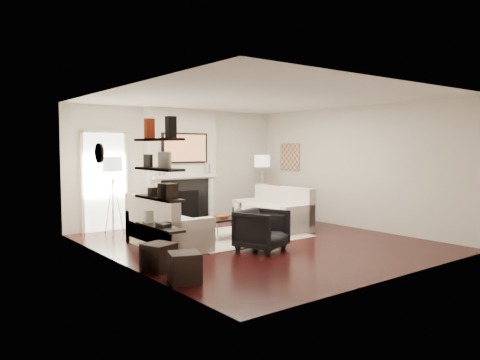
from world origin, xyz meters
TOP-DOWN VIEW (x-y plane):
  - room_envelope at (0.00, 0.00)m, footprint 6.00×6.00m
  - chimney_breast at (0.00, 2.88)m, footprint 1.80×0.25m
  - fireplace_surround at (0.00, 2.74)m, footprint 1.30×0.02m
  - firebox at (0.00, 2.73)m, footprint 0.75×0.02m
  - mantel_pilaster_l at (-0.72, 2.71)m, footprint 0.12×0.08m
  - mantel_pilaster_r at (0.72, 2.71)m, footprint 0.12×0.08m
  - mantel_shelf at (0.00, 2.69)m, footprint 1.70×0.18m
  - tv_body at (0.00, 2.71)m, footprint 1.20×0.06m
  - tv_screen at (0.00, 2.68)m, footprint 1.10×0.00m
  - candlestick_l_tall at (-0.55, 2.70)m, footprint 0.04×0.04m
  - candlestick_l_short at (-0.68, 2.70)m, footprint 0.04×0.04m
  - candlestick_r_tall at (0.55, 2.70)m, footprint 0.04×0.04m
  - candlestick_r_short at (0.68, 2.70)m, footprint 0.04×0.04m
  - hallway_panel at (-1.85, 2.98)m, footprint 0.90×0.02m
  - door_trim_l at (-2.33, 2.96)m, footprint 0.06×0.06m
  - door_trim_r at (-1.37, 2.96)m, footprint 0.06×0.06m
  - door_trim_top at (-1.85, 2.96)m, footprint 1.02×0.06m
  - rug at (0.01, 0.73)m, footprint 2.60×2.00m
  - loveseat_left_base at (-1.55, 0.72)m, footprint 0.85×1.80m
  - loveseat_left_back at (-1.89, 0.72)m, footprint 0.18×1.80m
  - loveseat_left_arm_n at (-1.55, -0.09)m, footprint 0.85×0.18m
  - loveseat_left_arm_s at (-1.55, 1.53)m, footprint 0.85×0.18m
  - loveseat_left_cushion at (-1.50, 0.72)m, footprint 0.63×1.44m
  - pillow_left_orange at (-1.89, 1.02)m, footprint 0.10×0.42m
  - pillow_left_charcoal at (-1.89, 0.42)m, footprint 0.10×0.40m
  - loveseat_right_base at (1.16, 0.96)m, footprint 0.85×1.80m
  - loveseat_right_back at (1.49, 0.96)m, footprint 0.18×1.80m
  - loveseat_right_arm_n at (1.16, 0.15)m, footprint 0.85×0.18m
  - loveseat_right_arm_s at (1.16, 1.77)m, footprint 0.85×0.18m
  - loveseat_right_cushion at (1.11, 0.96)m, footprint 0.63×1.44m
  - pillow_right_orange at (1.49, 1.26)m, footprint 0.10×0.42m
  - pillow_right_charcoal at (1.49, 0.66)m, footprint 0.10×0.40m
  - coffee_table at (-0.15, 0.67)m, footprint 1.10×0.55m
  - coffee_leg_nw at (-0.65, 0.45)m, footprint 0.02×0.02m
  - coffee_leg_ne at (0.35, 0.45)m, footprint 0.02×0.02m
  - coffee_leg_sw at (-0.65, 0.89)m, footprint 0.02×0.02m
  - coffee_leg_se at (0.35, 0.89)m, footprint 0.02×0.02m
  - hurricane_glass at (-0.00, 0.67)m, footprint 0.16×0.16m
  - hurricane_candle at (-0.00, 0.67)m, footprint 0.11×0.11m
  - copper_bowl at (-0.40, 0.67)m, footprint 0.31×0.31m
  - armchair at (-0.39, -0.54)m, footprint 0.95×0.93m
  - lamp_left_post at (-1.85, 2.50)m, footprint 0.02×0.02m
  - lamp_left_shade at (-1.85, 2.50)m, footprint 0.40×0.40m
  - lamp_left_leg_a at (-1.74, 2.50)m, footprint 0.25×0.02m
  - lamp_left_leg_b at (-1.91, 2.60)m, footprint 0.14×0.22m
  - lamp_left_leg_c at (-1.91, 2.41)m, footprint 0.14×0.22m
  - lamp_right_post at (2.05, 2.35)m, footprint 0.02×0.02m
  - lamp_right_shade at (2.05, 2.35)m, footprint 0.40×0.40m
  - lamp_right_leg_a at (2.16, 2.35)m, footprint 0.25×0.02m
  - lamp_right_leg_b at (2.00, 2.45)m, footprint 0.14×0.22m
  - lamp_right_leg_c at (1.99, 2.26)m, footprint 0.14×0.22m
  - console_top at (2.57, 1.76)m, footprint 0.35×1.20m
  - console_leg_n at (2.57, 1.21)m, footprint 0.30×0.04m
  - console_leg_s at (2.57, 2.31)m, footprint 0.30×0.04m
  - wall_art at (2.73, 2.05)m, footprint 0.03×0.70m
  - shelf_bottom at (-2.62, -1.00)m, footprint 0.25×1.00m
  - shelf_lower at (-2.62, -1.00)m, footprint 0.25×1.00m
  - shelf_upper at (-2.62, -1.00)m, footprint 0.25×1.00m
  - shelf_top at (-2.62, -1.00)m, footprint 0.25×1.00m
  - decor_magfile_a at (-2.62, -1.35)m, footprint 0.12×0.10m
  - decor_magfile_b at (-2.62, -0.74)m, footprint 0.12×0.10m
  - decor_frame_a at (-2.62, -1.16)m, footprint 0.04×0.30m
  - decor_frame_b at (-2.62, -0.68)m, footprint 0.04×0.22m
  - decor_wine_rack at (-2.62, -1.25)m, footprint 0.18×0.25m
  - decor_box_small at (-2.62, -0.86)m, footprint 0.15×0.12m
  - decor_books at (-2.62, -1.12)m, footprint 0.14×0.20m
  - decor_box_tall at (-2.62, -0.68)m, footprint 0.10×0.10m
  - clock_rim at (-2.73, 0.90)m, footprint 0.04×0.34m
  - clock_face at (-2.71, 0.90)m, footprint 0.01×0.29m
  - ottoman_near at (-2.47, -0.68)m, footprint 0.50×0.50m
  - ottoman_far at (-2.47, -1.41)m, footprint 0.51×0.51m

SIDE VIEW (x-z plane):
  - rug at x=0.01m, z-range 0.00..0.01m
  - coffee_leg_nw at x=-0.65m, z-range 0.00..0.38m
  - coffee_leg_ne at x=0.35m, z-range 0.00..0.38m
  - coffee_leg_sw at x=-0.65m, z-range 0.00..0.38m
  - coffee_leg_se at x=0.35m, z-range 0.00..0.38m
  - ottoman_near at x=-2.47m, z-range 0.00..0.40m
  - ottoman_far at x=-2.47m, z-range 0.00..0.40m
  - loveseat_left_base at x=-1.55m, z-range 0.00..0.42m
  - loveseat_right_base at x=1.16m, z-range 0.00..0.42m
  - loveseat_left_arm_n at x=-1.55m, z-range 0.00..0.60m
  - loveseat_left_arm_s at x=-1.55m, z-range 0.00..0.60m
  - loveseat_right_arm_n at x=1.16m, z-range 0.00..0.60m
  - loveseat_right_arm_s at x=1.16m, z-range 0.00..0.60m
  - console_leg_n at x=2.57m, z-range 0.00..0.71m
  - console_leg_s at x=2.57m, z-range 0.00..0.71m
  - armchair at x=-0.39m, z-range 0.00..0.78m
  - coffee_table at x=-0.15m, z-range 0.38..0.42m
  - copper_bowl at x=-0.40m, z-range 0.42..0.47m
  - firebox at x=0.00m, z-range 0.12..0.78m
  - loveseat_left_cushion at x=-1.50m, z-range 0.42..0.52m
  - loveseat_right_cushion at x=1.11m, z-range 0.42..0.52m
  - hurricane_candle at x=0.00m, z-range 0.41..0.58m
  - fireplace_surround at x=0.00m, z-range 0.00..1.04m
  - loveseat_left_back at x=-1.89m, z-range 0.13..0.93m
  - loveseat_right_back at x=1.49m, z-range 0.13..0.93m
  - mantel_pilaster_l at x=-0.72m, z-range 0.00..1.10m
  - mantel_pilaster_r at x=0.72m, z-range 0.00..1.10m
  - hurricane_glass at x=0.00m, z-range 0.42..0.70m
  - lamp_left_leg_a at x=-1.74m, z-range -0.02..1.22m
  - lamp_left_leg_b at x=-1.91m, z-range -0.02..1.22m
  - lamp_left_leg_c at x=-1.91m, z-range -0.02..1.22m
  - lamp_right_leg_a at x=2.16m, z-range -0.02..1.22m
  - lamp_right_leg_b at x=2.00m, z-range -0.02..1.22m
  - lamp_right_leg_c at x=1.99m, z-range -0.02..1.22m
  - lamp_left_post at x=-1.85m, z-range 0.00..1.20m
  - lamp_right_post at x=2.05m, z-range 0.00..1.20m
  - shelf_bottom at x=-2.62m, z-range 0.68..0.72m
  - pillow_left_charcoal at x=-1.89m, z-range 0.52..0.92m
  - pillow_right_charcoal at x=1.49m, z-range 0.52..0.92m
  - pillow_left_orange at x=-1.89m, z-range 0.52..0.94m
  - pillow_right_orange at x=1.49m, z-range 0.52..0.94m
  - console_top at x=2.57m, z-range 0.71..0.75m
  - decor_books at x=-2.62m, z-range 0.72..0.77m
  - decor_box_tall at x=-2.62m, z-range 0.72..0.90m
  - door_trim_l at x=-2.33m, z-range -0.03..2.13m
  - door_trim_r at x=-1.37m, z-range -0.03..2.13m
  - hallway_panel at x=-1.85m, z-range 0.00..2.10m
  - shelf_lower at x=-2.62m, z-range 1.08..1.12m
  - mantel_shelf at x=0.00m, z-range 1.09..1.16m
  - decor_box_small at x=-2.62m, z-range 1.12..1.24m
  - decor_wine_rack at x=-2.62m, z-range 1.12..1.32m
  - candlestick_l_short at x=-0.68m, z-range 1.15..1.40m
  - candlestick_r_short at x=0.68m, z-range 1.15..1.40m
  - candlestick_l_tall at x=-0.55m, z-range 1.16..1.45m
  - candlestick_r_tall at x=0.55m, z-range 1.16..1.45m
  - room_envelope at x=0.00m, z-range -1.65..4.35m
  - chimney_breast at x=0.00m, z-range 0.00..2.70m
  - lamp_left_shade at x=-1.85m, z-range 1.30..1.60m
  - lamp_right_shade at x=2.05m, z-range 1.30..1.60m
  - shelf_upper at x=-2.62m, z-range 1.48..1.52m
  - wall_art at x=2.73m, z-range 1.20..1.90m
  - decor_frame_b at x=-2.62m, z-range 1.52..1.70m
  - decor_frame_a at x=-2.62m, z-range 1.52..1.74m
  - clock_rim at x=-2.73m, z-range 1.53..1.87m
  - clock_face at x=-2.71m, z-range 1.55..1.84m
  - tv_screen at x=0.00m, z-range 1.47..2.09m
  - tv_body at x=0.00m, z-range 1.43..2.13m
  - shelf_top at x=-2.62m, z-range 1.88..1.92m
  - decor_magfile_a at x=-2.62m, z-range 1.92..2.20m
  - decor_magfile_b at x=-2.62m, z-range 1.92..2.20m
  - door_trim_top at x=-1.85m, z-range 2.10..2.16m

